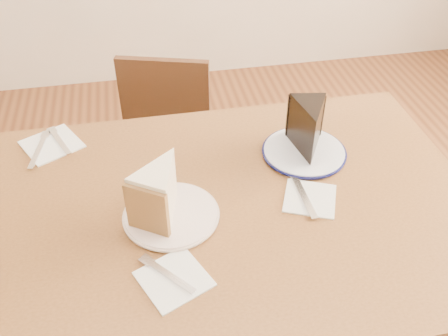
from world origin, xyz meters
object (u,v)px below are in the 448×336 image
carrot_cake (163,190)px  chocolate_cake (309,131)px  plate_cream (171,215)px  chair_far (162,160)px  plate_navy (304,152)px  table (222,235)px

carrot_cake → chocolate_cake: 0.41m
plate_cream → carrot_cake: 0.07m
chair_far → plate_navy: (0.35, -0.45, 0.33)m
chair_far → plate_cream: 0.70m
carrot_cake → table: bearing=31.6°
plate_cream → carrot_cake: size_ratio=1.57×
plate_navy → chocolate_cake: 0.07m
plate_cream → chocolate_cake: chocolate_cake is taller
plate_cream → plate_navy: 0.40m
table → chair_far: (-0.11, 0.60, -0.23)m
plate_navy → chocolate_cake: chocolate_cake is taller
table → chair_far: 0.65m
chocolate_cake → chair_far: bearing=-42.1°
table → plate_cream: size_ratio=5.82×
chair_far → plate_navy: chair_far is taller
chair_far → carrot_cake: carrot_cake is taller
plate_navy → carrot_cake: 0.41m
chair_far → chocolate_cake: chocolate_cake is taller
plate_cream → carrot_cake: bearing=127.2°
table → plate_cream: plate_cream is taller
table → plate_navy: plate_navy is taller
plate_navy → carrot_cake: bearing=-158.5°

